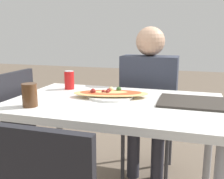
# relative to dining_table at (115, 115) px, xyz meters

# --- Properties ---
(dining_table) EXTENTS (1.19, 0.77, 0.76)m
(dining_table) POSITION_rel_dining_table_xyz_m (0.00, 0.00, 0.00)
(dining_table) COLOR white
(dining_table) RESTS_ON ground_plane
(chair_far_seated) EXTENTS (0.40, 0.40, 0.90)m
(chair_far_seated) POSITION_rel_dining_table_xyz_m (0.10, 0.72, -0.18)
(chair_far_seated) COLOR black
(chair_far_seated) RESTS_ON ground_plane
(chair_side_left) EXTENTS (0.40, 0.40, 0.90)m
(chair_side_left) POSITION_rel_dining_table_xyz_m (-0.78, 0.00, -0.18)
(chair_side_left) COLOR black
(chair_side_left) RESTS_ON ground_plane
(person_seated) EXTENTS (0.42, 0.24, 1.19)m
(person_seated) POSITION_rel_dining_table_xyz_m (0.10, 0.60, 0.02)
(person_seated) COLOR #2D2D38
(person_seated) RESTS_ON ground_plane
(pizza_main) EXTENTS (0.48, 0.28, 0.06)m
(pizza_main) POSITION_rel_dining_table_xyz_m (-0.05, 0.08, 0.10)
(pizza_main) COLOR white
(pizza_main) RESTS_ON dining_table
(soda_can) EXTENTS (0.07, 0.07, 0.12)m
(soda_can) POSITION_rel_dining_table_xyz_m (-0.39, 0.22, 0.15)
(soda_can) COLOR red
(soda_can) RESTS_ON dining_table
(drink_glass) EXTENTS (0.08, 0.08, 0.12)m
(drink_glass) POSITION_rel_dining_table_xyz_m (-0.39, -0.24, 0.14)
(drink_glass) COLOR #4C2D19
(drink_glass) RESTS_ON dining_table
(serving_tray) EXTENTS (0.42, 0.29, 0.01)m
(serving_tray) POSITION_rel_dining_table_xyz_m (0.45, 0.08, 0.09)
(serving_tray) COLOR #332D28
(serving_tray) RESTS_ON dining_table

